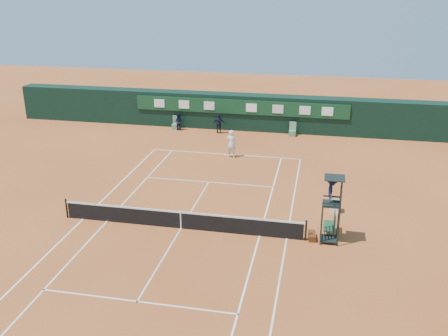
{
  "coord_description": "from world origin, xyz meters",
  "views": [
    {
      "loc": [
        6.76,
        -22.2,
        12.2
      ],
      "look_at": [
        1.07,
        6.0,
        1.2
      ],
      "focal_mm": 40.0,
      "sensor_mm": 36.0,
      "label": 1
    }
  ],
  "objects_px": {
    "player_bench": "(332,224)",
    "player": "(231,144)",
    "tennis_net": "(181,220)",
    "umpire_chair": "(332,196)",
    "cooler": "(335,206)"
  },
  "relations": [
    {
      "from": "player_bench",
      "to": "player",
      "type": "relative_size",
      "value": 0.59
    },
    {
      "from": "tennis_net",
      "to": "player_bench",
      "type": "xyz_separation_m",
      "value": [
        7.64,
        0.9,
        0.09
      ]
    },
    {
      "from": "umpire_chair",
      "to": "cooler",
      "type": "bearing_deg",
      "value": 84.25
    },
    {
      "from": "player",
      "to": "player_bench",
      "type": "bearing_deg",
      "value": 129.04
    },
    {
      "from": "umpire_chair",
      "to": "player",
      "type": "relative_size",
      "value": 1.68
    },
    {
      "from": "player_bench",
      "to": "cooler",
      "type": "relative_size",
      "value": 1.86
    },
    {
      "from": "player",
      "to": "cooler",
      "type": "bearing_deg",
      "value": 138.41
    },
    {
      "from": "cooler",
      "to": "tennis_net",
      "type": "bearing_deg",
      "value": -155.13
    },
    {
      "from": "tennis_net",
      "to": "cooler",
      "type": "xyz_separation_m",
      "value": [
        7.87,
        3.65,
        -0.18
      ]
    },
    {
      "from": "umpire_chair",
      "to": "player",
      "type": "xyz_separation_m",
      "value": [
        -6.99,
        11.26,
        -1.44
      ]
    },
    {
      "from": "tennis_net",
      "to": "player",
      "type": "height_order",
      "value": "player"
    },
    {
      "from": "tennis_net",
      "to": "cooler",
      "type": "bearing_deg",
      "value": 24.87
    },
    {
      "from": "player_bench",
      "to": "cooler",
      "type": "height_order",
      "value": "player_bench"
    },
    {
      "from": "umpire_chair",
      "to": "player_bench",
      "type": "xyz_separation_m",
      "value": [
        0.12,
        0.77,
        -1.86
      ]
    },
    {
      "from": "tennis_net",
      "to": "player_bench",
      "type": "height_order",
      "value": "same"
    }
  ]
}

